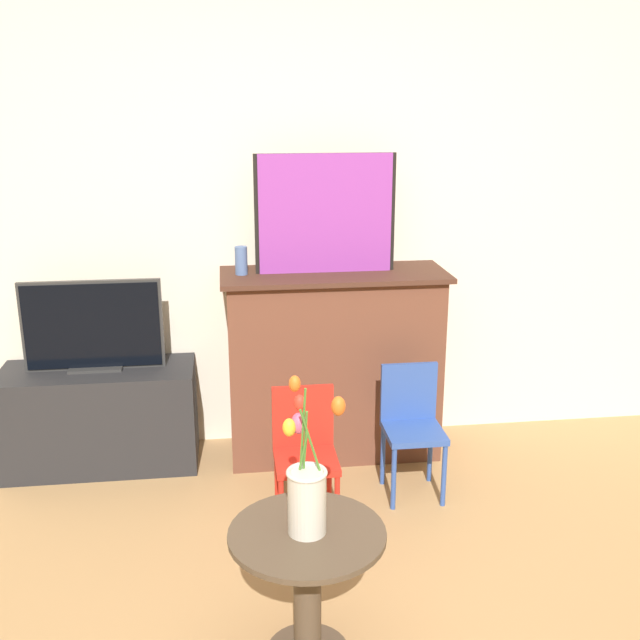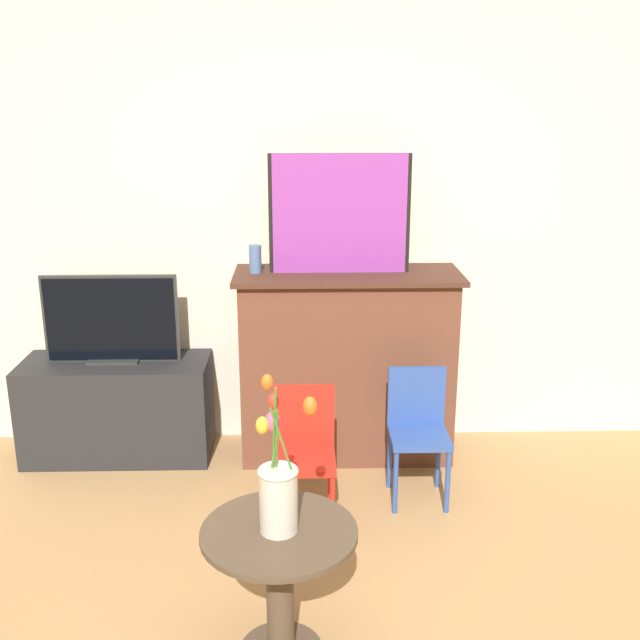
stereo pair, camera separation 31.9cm
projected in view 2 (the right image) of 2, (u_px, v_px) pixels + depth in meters
wall_back at (323, 198)px, 3.96m from camera, size 8.00×0.06×2.70m
fireplace_mantel at (347, 362)px, 3.97m from camera, size 1.16×0.47×1.00m
painting at (340, 214)px, 3.74m from camera, size 0.71×0.03×0.60m
mantel_candle at (255, 259)px, 3.79m from camera, size 0.06×0.06×0.14m
tv_stand at (118, 408)px, 4.00m from camera, size 0.98×0.40×0.53m
tv_monitor at (111, 320)px, 3.86m from camera, size 0.70×0.12×0.46m
chair_red at (304, 448)px, 3.33m from camera, size 0.28×0.28×0.63m
chair_blue at (418, 425)px, 3.56m from camera, size 0.28×0.28×0.63m
side_table at (280, 574)px, 2.52m from camera, size 0.53×0.53×0.49m
vase_tulips at (278, 486)px, 2.44m from camera, size 0.20×0.16×0.53m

